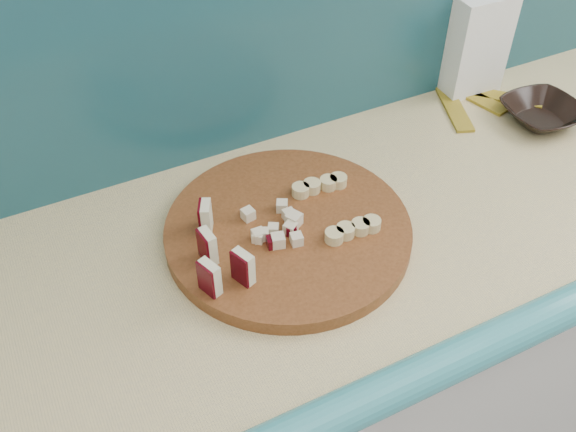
% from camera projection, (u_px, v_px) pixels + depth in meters
% --- Properties ---
extents(kitchen_counter, '(2.20, 0.63, 0.91)m').
position_uv_depth(kitchen_counter, '(353.00, 366.00, 1.41)').
color(kitchen_counter, beige).
rests_on(kitchen_counter, ground).
extents(backsplash, '(2.20, 0.02, 0.50)m').
position_uv_depth(backsplash, '(296.00, 10.00, 1.12)').
color(backsplash, teal).
rests_on(backsplash, kitchen_counter).
extents(cutting_board, '(0.43, 0.43, 0.03)m').
position_uv_depth(cutting_board, '(288.00, 230.00, 1.06)').
color(cutting_board, '#4F2911').
rests_on(cutting_board, kitchen_counter).
extents(apple_wedges, '(0.07, 0.16, 0.06)m').
position_uv_depth(apple_wedges, '(216.00, 251.00, 0.96)').
color(apple_wedges, beige).
rests_on(apple_wedges, cutting_board).
extents(apple_chunks, '(0.07, 0.06, 0.02)m').
position_uv_depth(apple_chunks, '(273.00, 225.00, 1.03)').
color(apple_chunks, beige).
rests_on(apple_chunks, cutting_board).
extents(banana_slices, '(0.11, 0.16, 0.02)m').
position_uv_depth(banana_slices, '(336.00, 206.00, 1.07)').
color(banana_slices, '#CBB87C').
rests_on(banana_slices, cutting_board).
extents(brown_bowl, '(0.16, 0.16, 0.04)m').
position_uv_depth(brown_bowl, '(542.00, 113.00, 1.29)').
color(brown_bowl, black).
rests_on(brown_bowl, kitchen_counter).
extents(flour_bag, '(0.13, 0.09, 0.21)m').
position_uv_depth(flour_bag, '(474.00, 42.00, 1.33)').
color(flour_bag, white).
rests_on(flour_bag, kitchen_counter).
extents(banana_peel, '(0.23, 0.19, 0.01)m').
position_uv_depth(banana_peel, '(476.00, 100.00, 1.35)').
color(banana_peel, '#AFA021').
rests_on(banana_peel, kitchen_counter).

